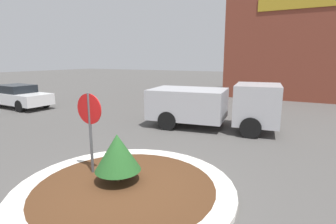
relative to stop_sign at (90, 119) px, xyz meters
The scene contains 6 objects.
ground_plane 1.98m from the stop_sign, 10.66° to the right, with size 120.00×120.00×0.00m, color #514F4C.
traffic_island 1.93m from the stop_sign, 10.66° to the right, with size 5.10×5.10×0.12m.
stop_sign is the anchor object (origin of this frame).
island_shrub 1.16m from the stop_sign, ahead, with size 1.10×1.10×1.18m.
utility_truck 6.43m from the stop_sign, 79.59° to the left, with size 5.81×3.05×2.00m.
parked_sedan_white 12.49m from the stop_sign, 154.84° to the left, with size 4.67×1.99×1.44m.
Camera 1 is at (3.52, -4.51, 3.02)m, focal length 28.00 mm.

